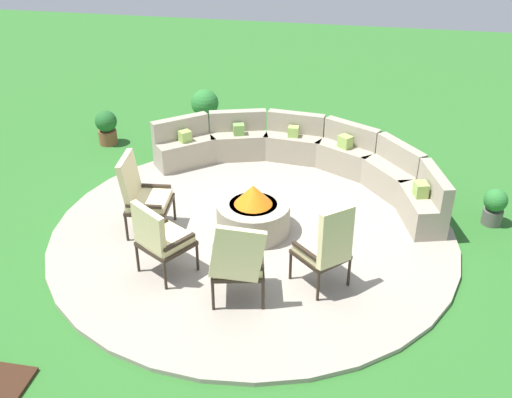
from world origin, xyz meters
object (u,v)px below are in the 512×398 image
at_px(curved_stone_bench, 308,158).
at_px(potted_plant_4, 205,109).
at_px(lounge_chair_front_left, 142,194).
at_px(potted_plant_0, 107,126).
at_px(lounge_chair_front_right, 160,237).
at_px(lounge_chair_back_right, 326,246).
at_px(lounge_chair_back_left, 238,260).
at_px(fire_pit, 253,214).
at_px(potted_plant_2, 495,205).

distance_m(curved_stone_bench, potted_plant_4, 2.65).
bearing_deg(curved_stone_bench, lounge_chair_front_left, -134.94).
bearing_deg(curved_stone_bench, potted_plant_0, 169.54).
relative_size(lounge_chair_front_left, lounge_chair_front_right, 1.08).
xyz_separation_m(lounge_chair_back_right, potted_plant_0, (-4.23, 3.51, -0.29)).
relative_size(lounge_chair_front_right, potted_plant_4, 1.27).
relative_size(lounge_chair_front_left, potted_plant_4, 1.37).
relative_size(lounge_chair_back_right, potted_plant_4, 1.40).
height_order(lounge_chair_back_right, potted_plant_0, lounge_chair_back_right).
bearing_deg(lounge_chair_front_left, lounge_chair_front_right, 25.98).
bearing_deg(lounge_chair_back_left, fire_pit, 82.32).
bearing_deg(lounge_chair_back_left, potted_plant_2, 25.22).
relative_size(lounge_chair_back_left, potted_plant_4, 1.37).
distance_m(fire_pit, potted_plant_4, 3.72).
bearing_deg(fire_pit, lounge_chair_front_left, -170.42).
relative_size(lounge_chair_back_right, potted_plant_0, 1.80).
relative_size(lounge_chair_front_left, lounge_chair_back_right, 0.98).
distance_m(potted_plant_0, potted_plant_2, 6.62).
distance_m(fire_pit, potted_plant_2, 3.41).
xyz_separation_m(potted_plant_0, potted_plant_4, (1.59, 0.91, 0.11)).
bearing_deg(lounge_chair_front_left, fire_pit, 94.21).
distance_m(lounge_chair_front_left, lounge_chair_front_right, 1.08).
relative_size(potted_plant_0, potted_plant_2, 1.16).
relative_size(lounge_chair_front_left, potted_plant_2, 2.04).
height_order(curved_stone_bench, potted_plant_0, curved_stone_bench).
xyz_separation_m(lounge_chair_back_left, potted_plant_0, (-3.27, 3.95, -0.28)).
xyz_separation_m(lounge_chair_back_left, lounge_chair_back_right, (0.96, 0.44, 0.01)).
bearing_deg(lounge_chair_back_left, potted_plant_4, 97.16).
relative_size(fire_pit, lounge_chair_front_left, 0.91).
bearing_deg(potted_plant_0, potted_plant_2, -13.57).
bearing_deg(potted_plant_0, lounge_chair_front_right, -58.33).
xyz_separation_m(lounge_chair_front_right, potted_plant_4, (-0.66, 4.55, -0.16)).
bearing_deg(lounge_chair_back_right, lounge_chair_back_left, 158.36).
height_order(curved_stone_bench, lounge_chair_front_left, lounge_chair_front_left).
relative_size(fire_pit, curved_stone_bench, 0.22).
xyz_separation_m(potted_plant_2, potted_plant_4, (-4.85, 2.46, 0.15)).
xyz_separation_m(lounge_chair_back_left, potted_plant_2, (3.17, 2.40, -0.32)).
height_order(lounge_chair_back_left, potted_plant_4, lounge_chair_back_left).
distance_m(lounge_chair_front_left, potted_plant_0, 3.21).
distance_m(lounge_chair_back_right, potted_plant_4, 5.15).
relative_size(curved_stone_bench, lounge_chair_back_left, 4.18).
bearing_deg(potted_plant_4, potted_plant_0, -150.26).
bearing_deg(potted_plant_4, lounge_chair_front_right, -81.77).
xyz_separation_m(lounge_chair_back_right, potted_plant_2, (2.21, 1.96, -0.33)).
height_order(lounge_chair_front_right, lounge_chair_back_left, lounge_chair_back_left).
distance_m(lounge_chair_front_right, lounge_chair_back_right, 1.99).
distance_m(lounge_chair_front_left, potted_plant_2, 4.91).
distance_m(fire_pit, lounge_chair_back_left, 1.52).
bearing_deg(potted_plant_0, lounge_chair_back_left, -50.44).
height_order(curved_stone_bench, lounge_chair_back_right, lounge_chair_back_right).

